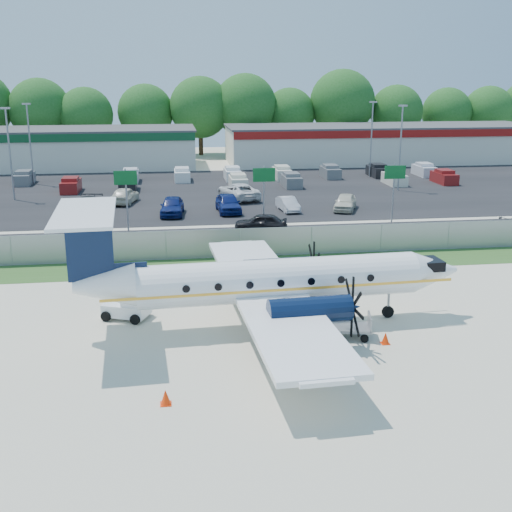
{
  "coord_description": "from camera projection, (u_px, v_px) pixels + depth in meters",
  "views": [
    {
      "loc": [
        -4.74,
        -28.09,
        11.96
      ],
      "look_at": [
        0.0,
        6.0,
        2.3
      ],
      "focal_mm": 45.0,
      "sensor_mm": 36.0,
      "label": 1
    }
  ],
  "objects": [
    {
      "name": "building_west",
      "position": [
        21.0,
        149.0,
        85.86
      ],
      "size": [
        46.4,
        12.4,
        5.24
      ],
      "color": "silver",
      "rests_on": "ground"
    },
    {
      "name": "road_car_mid",
      "position": [
        261.0,
        231.0,
        51.33
      ],
      "size": [
        4.48,
        2.57,
        1.43
      ],
      "primitive_type": "imported",
      "rotation": [
        0.0,
        0.0,
        -1.79
      ],
      "color": "black",
      "rests_on": "ground"
    },
    {
      "name": "ground",
      "position": [
        273.0,
        336.0,
        30.65
      ],
      "size": [
        170.0,
        170.0,
        0.0
      ],
      "primitive_type": "plane",
      "color": "beige",
      "rests_on": "ground"
    },
    {
      "name": "parked_car_f",
      "position": [
        125.0,
        203.0,
        62.55
      ],
      "size": [
        2.91,
        5.02,
        1.61
      ],
      "primitive_type": "imported",
      "rotation": [
        0.0,
        0.0,
        2.91
      ],
      "color": "beige",
      "rests_on": "ground"
    },
    {
      "name": "light_pole_nw",
      "position": [
        9.0,
        148.0,
        62.82
      ],
      "size": [
        0.9,
        0.35,
        9.09
      ],
      "color": "gray",
      "rests_on": "ground"
    },
    {
      "name": "baggage_cart_near",
      "position": [
        308.0,
        347.0,
        27.97
      ],
      "size": [
        2.62,
        2.1,
        1.2
      ],
      "color": "gray",
      "rests_on": "ground"
    },
    {
      "name": "pushback_tug",
      "position": [
        128.0,
        308.0,
        32.72
      ],
      "size": [
        2.59,
        2.3,
        1.2
      ],
      "color": "white",
      "rests_on": "ground"
    },
    {
      "name": "cone_starboard_wing",
      "position": [
        216.0,
        285.0,
        37.23
      ],
      "size": [
        0.39,
        0.39,
        0.55
      ],
      "color": "#FC3307",
      "rests_on": "ground"
    },
    {
      "name": "access_road",
      "position": [
        232.0,
        239.0,
        48.76
      ],
      "size": [
        170.0,
        8.0,
        0.02
      ],
      "primitive_type": "cube",
      "color": "black",
      "rests_on": "ground"
    },
    {
      "name": "cone_nose",
      "position": [
        385.0,
        338.0,
        29.68
      ],
      "size": [
        0.4,
        0.4,
        0.56
      ],
      "color": "#FC3307",
      "rests_on": "ground"
    },
    {
      "name": "cone_port_wing",
      "position": [
        166.0,
        397.0,
        24.17
      ],
      "size": [
        0.42,
        0.42,
        0.6
      ],
      "color": "#FC3307",
      "rests_on": "ground"
    },
    {
      "name": "parked_car_c",
      "position": [
        228.0,
        212.0,
        58.49
      ],
      "size": [
        2.2,
        5.06,
        1.7
      ],
      "primitive_type": "imported",
      "rotation": [
        0.0,
        0.0,
        0.04
      ],
      "color": "navy",
      "rests_on": "ground"
    },
    {
      "name": "parking_lot",
      "position": [
        212.0,
        192.0,
        68.79
      ],
      "size": [
        170.0,
        32.0,
        0.02
      ],
      "primitive_type": "cube",
      "color": "black",
      "rests_on": "ground"
    },
    {
      "name": "perimeter_fence",
      "position": [
        240.0,
        243.0,
        43.73
      ],
      "size": [
        120.0,
        0.06,
        1.99
      ],
      "color": "gray",
      "rests_on": "ground"
    },
    {
      "name": "grass_verge",
      "position": [
        243.0,
        265.0,
        42.09
      ],
      "size": [
        170.0,
        4.0,
        0.02
      ],
      "primitive_type": "cube",
      "color": "#2D561E",
      "rests_on": "ground"
    },
    {
      "name": "parked_car_g",
      "position": [
        238.0,
        200.0,
        64.53
      ],
      "size": [
        4.31,
        6.53,
        1.67
      ],
      "primitive_type": "imported",
      "rotation": [
        0.0,
        0.0,
        3.42
      ],
      "color": "silver",
      "rests_on": "ground"
    },
    {
      "name": "parked_car_b",
      "position": [
        172.0,
        215.0,
        57.31
      ],
      "size": [
        2.35,
        5.01,
        1.66
      ],
      "primitive_type": "imported",
      "rotation": [
        0.0,
        0.0,
        -0.08
      ],
      "color": "navy",
      "rests_on": "ground"
    },
    {
      "name": "aircraft",
      "position": [
        271.0,
        280.0,
        31.24
      ],
      "size": [
        19.85,
        19.58,
        6.15
      ],
      "color": "white",
      "rests_on": "ground"
    },
    {
      "name": "parked_car_a",
      "position": [
        86.0,
        217.0,
        56.52
      ],
      "size": [
        3.07,
        5.96,
        1.65
      ],
      "primitive_type": "imported",
      "rotation": [
        0.0,
        0.0,
        -0.14
      ],
      "color": "black",
      "rests_on": "ground"
    },
    {
      "name": "sign_left",
      "position": [
        126.0,
        186.0,
        50.45
      ],
      "size": [
        1.8,
        0.26,
        5.0
      ],
      "color": "gray",
      "rests_on": "ground"
    },
    {
      "name": "parked_car_d",
      "position": [
        288.0,
        211.0,
        59.06
      ],
      "size": [
        1.77,
        4.03,
        1.29
      ],
      "primitive_type": "imported",
      "rotation": [
        0.0,
        0.0,
        0.11
      ],
      "color": "silver",
      "rests_on": "ground"
    },
    {
      "name": "sign_mid",
      "position": [
        264.0,
        183.0,
        51.91
      ],
      "size": [
        1.8,
        0.26,
        5.0
      ],
      "color": "gray",
      "rests_on": "ground"
    },
    {
      "name": "light_pole_ne",
      "position": [
        401.0,
        142.0,
        68.12
      ],
      "size": [
        0.9,
        0.35,
        9.09
      ],
      "color": "gray",
      "rests_on": "ground"
    },
    {
      "name": "light_pole_se",
      "position": [
        372.0,
        134.0,
        77.66
      ],
      "size": [
        0.9,
        0.35,
        9.09
      ],
      "color": "gray",
      "rests_on": "ground"
    },
    {
      "name": "tree_line",
      "position": [
        197.0,
        155.0,
        101.21
      ],
      "size": [
        112.0,
        6.0,
        14.0
      ],
      "primitive_type": null,
      "color": "#1B5418",
      "rests_on": "ground"
    },
    {
      "name": "far_parking_rows",
      "position": [
        209.0,
        184.0,
        73.56
      ],
      "size": [
        56.0,
        10.0,
        1.6
      ],
      "primitive_type": null,
      "color": "gray",
      "rests_on": "ground"
    },
    {
      "name": "building_east",
      "position": [
        381.0,
        143.0,
        92.49
      ],
      "size": [
        44.4,
        12.4,
        5.24
      ],
      "color": "silver",
      "rests_on": "ground"
    },
    {
      "name": "parked_car_e",
      "position": [
        345.0,
        210.0,
        59.38
      ],
      "size": [
        3.34,
        4.79,
        1.51
      ],
      "primitive_type": "imported",
      "rotation": [
        0.0,
        0.0,
        -0.39
      ],
      "color": "beige",
      "rests_on": "ground"
    },
    {
      "name": "baggage_cart_far",
      "position": [
        347.0,
        327.0,
        30.36
      ],
      "size": [
        2.39,
        1.72,
        1.14
      ],
      "color": "gray",
      "rests_on": "ground"
    },
    {
      "name": "sign_right",
      "position": [
        394.0,
        180.0,
        53.37
      ],
      "size": [
        1.8,
        0.26,
        5.0
      ],
      "color": "gray",
      "rests_on": "ground"
    },
    {
      "name": "light_pole_sw",
      "position": [
        30.0,
        138.0,
        72.35
      ],
      "size": [
        0.9,
        0.35,
        9.09
      ],
      "color": "gray",
      "rests_on": "ground"
    }
  ]
}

